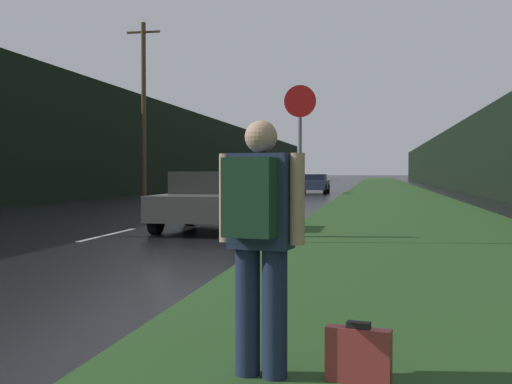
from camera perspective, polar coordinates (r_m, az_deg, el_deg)
grass_verge at (r=41.35m, az=11.89°, el=-0.18°), size 6.00×240.00×0.02m
lane_stripe_c at (r=14.63m, az=-12.99°, el=-3.71°), size 0.12×3.00×0.01m
lane_stripe_d at (r=21.22m, az=-5.41°, el=-1.98°), size 0.12×3.00×0.01m
lane_stripe_e at (r=28.00m, az=-1.46°, el=-1.07°), size 0.12×3.00×0.01m
lane_stripe_f at (r=34.87m, az=0.94°, el=-0.51°), size 0.12×3.00×0.01m
treeline_far_side at (r=53.67m, az=-6.37°, el=3.65°), size 2.00×140.00×6.33m
treeline_near_side at (r=51.80m, az=18.31°, el=2.92°), size 2.00×140.00×5.02m
utility_pole_far at (r=34.35m, az=-9.94°, el=7.34°), size 1.80×0.24×9.21m
stop_sign at (r=12.50m, az=3.93°, el=3.80°), size 0.62×0.07×3.08m
hitchhiker_with_backpack at (r=4.24m, az=0.27°, el=-3.56°), size 0.59×0.47×1.73m
suitcase at (r=4.34m, az=9.09°, el=-14.21°), size 0.44×0.18×0.42m
car_passing_near at (r=15.48m, az=-4.17°, el=-0.73°), size 1.95×4.21×1.41m
car_passing_far at (r=42.09m, az=5.20°, el=0.76°), size 1.82×4.18×1.26m
car_oncoming at (r=48.52m, az=1.41°, el=0.93°), size 1.87×4.03×1.36m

